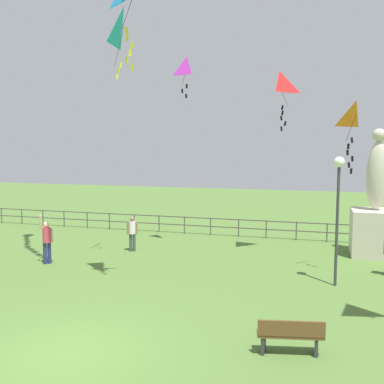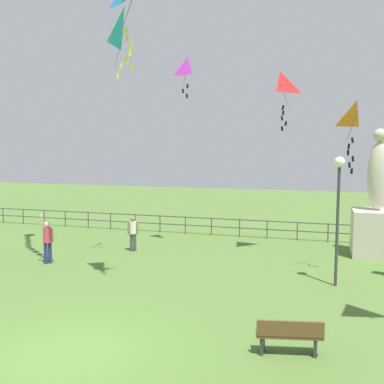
{
  "view_description": "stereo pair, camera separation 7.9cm",
  "coord_description": "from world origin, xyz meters",
  "px_view_note": "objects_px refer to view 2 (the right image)",
  "views": [
    {
      "loc": [
        5.41,
        -8.41,
        4.74
      ],
      "look_at": [
        1.44,
        5.25,
        3.26
      ],
      "focal_mm": 40.67,
      "sensor_mm": 36.0,
      "label": 1
    },
    {
      "loc": [
        5.49,
        -8.39,
        4.74
      ],
      "look_at": [
        1.44,
        5.25,
        3.26
      ],
      "focal_mm": 40.67,
      "sensor_mm": 36.0,
      "label": 2
    }
  ],
  "objects_px": {
    "statue_monument": "(376,220)",
    "kite_3": "(280,86)",
    "lamppost": "(339,193)",
    "park_bench": "(289,335)",
    "kite_2": "(125,28)",
    "person_2": "(47,239)",
    "person_1": "(133,231)",
    "kite_0": "(356,118)",
    "kite_6": "(187,69)"
  },
  "relations": [
    {
      "from": "statue_monument",
      "to": "kite_6",
      "type": "relative_size",
      "value": 3.02
    },
    {
      "from": "lamppost",
      "to": "park_bench",
      "type": "relative_size",
      "value": 2.85
    },
    {
      "from": "person_1",
      "to": "kite_3",
      "type": "distance_m",
      "value": 9.06
    },
    {
      "from": "lamppost",
      "to": "statue_monument",
      "type": "bearing_deg",
      "value": 69.9
    },
    {
      "from": "park_bench",
      "to": "kite_2",
      "type": "height_order",
      "value": "kite_2"
    },
    {
      "from": "kite_6",
      "to": "kite_2",
      "type": "bearing_deg",
      "value": -114.84
    },
    {
      "from": "park_bench",
      "to": "kite_0",
      "type": "bearing_deg",
      "value": 75.44
    },
    {
      "from": "statue_monument",
      "to": "kite_2",
      "type": "height_order",
      "value": "kite_2"
    },
    {
      "from": "lamppost",
      "to": "kite_2",
      "type": "xyz_separation_m",
      "value": [
        -8.05,
        0.7,
        6.12
      ]
    },
    {
      "from": "person_2",
      "to": "person_1",
      "type": "bearing_deg",
      "value": 50.17
    },
    {
      "from": "kite_3",
      "to": "kite_6",
      "type": "bearing_deg",
      "value": 176.29
    },
    {
      "from": "statue_monument",
      "to": "kite_2",
      "type": "bearing_deg",
      "value": -156.9
    },
    {
      "from": "park_bench",
      "to": "kite_2",
      "type": "xyz_separation_m",
      "value": [
        -6.89,
        6.23,
        8.87
      ]
    },
    {
      "from": "lamppost",
      "to": "person_2",
      "type": "distance_m",
      "value": 11.38
    },
    {
      "from": "lamppost",
      "to": "park_bench",
      "type": "bearing_deg",
      "value": -101.93
    },
    {
      "from": "statue_monument",
      "to": "kite_2",
      "type": "relative_size",
      "value": 2.01
    },
    {
      "from": "park_bench",
      "to": "kite_3",
      "type": "xyz_separation_m",
      "value": [
        -1.18,
        9.26,
        6.81
      ]
    },
    {
      "from": "kite_6",
      "to": "statue_monument",
      "type": "bearing_deg",
      "value": 6.19
    },
    {
      "from": "statue_monument",
      "to": "kite_6",
      "type": "xyz_separation_m",
      "value": [
        -8.32,
        -0.9,
        6.68
      ]
    },
    {
      "from": "statue_monument",
      "to": "kite_3",
      "type": "distance_m",
      "value": 7.14
    },
    {
      "from": "statue_monument",
      "to": "person_1",
      "type": "xyz_separation_m",
      "value": [
        -10.5,
        -2.27,
        -0.67
      ]
    },
    {
      "from": "park_bench",
      "to": "person_1",
      "type": "relative_size",
      "value": 0.98
    },
    {
      "from": "lamppost",
      "to": "park_bench",
      "type": "height_order",
      "value": "lamppost"
    },
    {
      "from": "person_2",
      "to": "lamppost",
      "type": "bearing_deg",
      "value": 1.6
    },
    {
      "from": "park_bench",
      "to": "kite_0",
      "type": "height_order",
      "value": "kite_0"
    },
    {
      "from": "lamppost",
      "to": "park_bench",
      "type": "xyz_separation_m",
      "value": [
        -1.17,
        -5.53,
        -2.75
      ]
    },
    {
      "from": "person_1",
      "to": "kite_2",
      "type": "height_order",
      "value": "kite_2"
    },
    {
      "from": "kite_0",
      "to": "lamppost",
      "type": "bearing_deg",
      "value": -117.59
    },
    {
      "from": "lamppost",
      "to": "person_2",
      "type": "xyz_separation_m",
      "value": [
        -11.16,
        -0.31,
        -2.19
      ]
    },
    {
      "from": "kite_2",
      "to": "kite_6",
      "type": "xyz_separation_m",
      "value": [
        1.53,
        3.3,
        -1.08
      ]
    },
    {
      "from": "lamppost",
      "to": "kite_3",
      "type": "relative_size",
      "value": 1.8
    },
    {
      "from": "kite_0",
      "to": "kite_2",
      "type": "height_order",
      "value": "kite_2"
    },
    {
      "from": "kite_2",
      "to": "person_1",
      "type": "bearing_deg",
      "value": 108.72
    },
    {
      "from": "kite_0",
      "to": "kite_2",
      "type": "xyz_separation_m",
      "value": [
        -8.59,
        -0.32,
        3.59
      ]
    },
    {
      "from": "kite_2",
      "to": "statue_monument",
      "type": "bearing_deg",
      "value": 23.1
    },
    {
      "from": "statue_monument",
      "to": "kite_6",
      "type": "distance_m",
      "value": 10.71
    },
    {
      "from": "statue_monument",
      "to": "person_2",
      "type": "height_order",
      "value": "statue_monument"
    },
    {
      "from": "park_bench",
      "to": "kite_2",
      "type": "distance_m",
      "value": 12.84
    },
    {
      "from": "kite_3",
      "to": "park_bench",
      "type": "bearing_deg",
      "value": -82.74
    },
    {
      "from": "kite_3",
      "to": "statue_monument",
      "type": "bearing_deg",
      "value": 15.81
    },
    {
      "from": "person_1",
      "to": "kite_3",
      "type": "bearing_deg",
      "value": 9.79
    },
    {
      "from": "person_2",
      "to": "kite_2",
      "type": "relative_size",
      "value": 0.74
    },
    {
      "from": "park_bench",
      "to": "kite_3",
      "type": "bearing_deg",
      "value": 97.26
    },
    {
      "from": "lamppost",
      "to": "person_2",
      "type": "relative_size",
      "value": 2.18
    },
    {
      "from": "lamppost",
      "to": "kite_0",
      "type": "height_order",
      "value": "kite_0"
    },
    {
      "from": "person_2",
      "to": "kite_2",
      "type": "bearing_deg",
      "value": 18.04
    },
    {
      "from": "statue_monument",
      "to": "kite_3",
      "type": "bearing_deg",
      "value": -164.19
    },
    {
      "from": "person_1",
      "to": "kite_6",
      "type": "height_order",
      "value": "kite_6"
    },
    {
      "from": "person_1",
      "to": "kite_3",
      "type": "height_order",
      "value": "kite_3"
    },
    {
      "from": "person_1",
      "to": "kite_6",
      "type": "relative_size",
      "value": 0.87
    }
  ]
}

